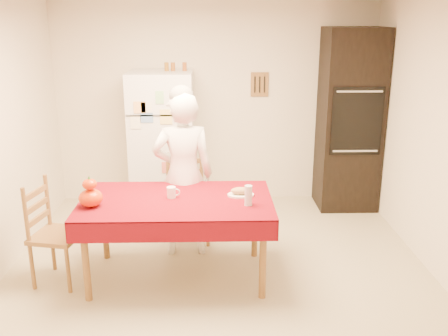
{
  "coord_description": "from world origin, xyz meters",
  "views": [
    {
      "loc": [
        -0.06,
        -4.01,
        2.32
      ],
      "look_at": [
        0.05,
        0.2,
        1.03
      ],
      "focal_mm": 40.0,
      "sensor_mm": 36.0,
      "label": 1
    }
  ],
  "objects_px": {
    "coffee_mug": "(171,192)",
    "bread_plate": "(241,195)",
    "chair_far": "(187,194)",
    "dining_table": "(177,207)",
    "oven_cabinet": "(349,120)",
    "wine_glass": "(248,195)",
    "refrigerator": "(163,142)",
    "chair_left": "(50,229)",
    "seated_woman": "(183,175)",
    "pumpkin_lower": "(91,198)"
  },
  "relations": [
    {
      "from": "coffee_mug",
      "to": "bread_plate",
      "type": "relative_size",
      "value": 0.42
    },
    {
      "from": "chair_far",
      "to": "dining_table",
      "type": "bearing_deg",
      "value": -104.8
    },
    {
      "from": "dining_table",
      "to": "oven_cabinet",
      "type": "bearing_deg",
      "value": 41.59
    },
    {
      "from": "wine_glass",
      "to": "dining_table",
      "type": "bearing_deg",
      "value": 165.89
    },
    {
      "from": "dining_table",
      "to": "bread_plate",
      "type": "distance_m",
      "value": 0.59
    },
    {
      "from": "refrigerator",
      "to": "chair_left",
      "type": "relative_size",
      "value": 1.79
    },
    {
      "from": "chair_left",
      "to": "dining_table",
      "type": "bearing_deg",
      "value": -75.92
    },
    {
      "from": "seated_woman",
      "to": "refrigerator",
      "type": "bearing_deg",
      "value": -80.38
    },
    {
      "from": "seated_woman",
      "to": "pumpkin_lower",
      "type": "xyz_separation_m",
      "value": [
        -0.75,
        -0.66,
        0.02
      ]
    },
    {
      "from": "dining_table",
      "to": "chair_far",
      "type": "xyz_separation_m",
      "value": [
        0.05,
        0.82,
        -0.18
      ]
    },
    {
      "from": "coffee_mug",
      "to": "wine_glass",
      "type": "bearing_deg",
      "value": -16.67
    },
    {
      "from": "dining_table",
      "to": "bread_plate",
      "type": "relative_size",
      "value": 7.08
    },
    {
      "from": "seated_woman",
      "to": "bread_plate",
      "type": "height_order",
      "value": "seated_woman"
    },
    {
      "from": "chair_far",
      "to": "bread_plate",
      "type": "distance_m",
      "value": 0.95
    },
    {
      "from": "chair_far",
      "to": "coffee_mug",
      "type": "xyz_separation_m",
      "value": [
        -0.1,
        -0.77,
        0.3
      ]
    },
    {
      "from": "oven_cabinet",
      "to": "seated_woman",
      "type": "distance_m",
      "value": 2.36
    },
    {
      "from": "seated_woman",
      "to": "coffee_mug",
      "type": "height_order",
      "value": "seated_woman"
    },
    {
      "from": "oven_cabinet",
      "to": "coffee_mug",
      "type": "xyz_separation_m",
      "value": [
        -2.05,
        -1.74,
        -0.29
      ]
    },
    {
      "from": "dining_table",
      "to": "refrigerator",
      "type": "bearing_deg",
      "value": 99.0
    },
    {
      "from": "chair_left",
      "to": "chair_far",
      "type": "bearing_deg",
      "value": -41.77
    },
    {
      "from": "seated_woman",
      "to": "coffee_mug",
      "type": "distance_m",
      "value": 0.47
    },
    {
      "from": "oven_cabinet",
      "to": "wine_glass",
      "type": "height_order",
      "value": "oven_cabinet"
    },
    {
      "from": "oven_cabinet",
      "to": "chair_left",
      "type": "xyz_separation_m",
      "value": [
        -3.13,
        -1.82,
        -0.59
      ]
    },
    {
      "from": "refrigerator",
      "to": "wine_glass",
      "type": "xyz_separation_m",
      "value": [
        0.9,
        -1.89,
        -0.0
      ]
    },
    {
      "from": "refrigerator",
      "to": "seated_woman",
      "type": "xyz_separation_m",
      "value": [
        0.31,
        -1.22,
        -0.03
      ]
    },
    {
      "from": "oven_cabinet",
      "to": "coffee_mug",
      "type": "distance_m",
      "value": 2.7
    },
    {
      "from": "dining_table",
      "to": "chair_far",
      "type": "relative_size",
      "value": 1.79
    },
    {
      "from": "bread_plate",
      "to": "coffee_mug",
      "type": "bearing_deg",
      "value": -177.54
    },
    {
      "from": "chair_far",
      "to": "seated_woman",
      "type": "xyz_separation_m",
      "value": [
        -0.01,
        -0.31,
        0.32
      ]
    },
    {
      "from": "oven_cabinet",
      "to": "bread_plate",
      "type": "distance_m",
      "value": 2.25
    },
    {
      "from": "dining_table",
      "to": "coffee_mug",
      "type": "height_order",
      "value": "coffee_mug"
    },
    {
      "from": "dining_table",
      "to": "wine_glass",
      "type": "distance_m",
      "value": 0.67
    },
    {
      "from": "oven_cabinet",
      "to": "chair_far",
      "type": "bearing_deg",
      "value": -153.83
    },
    {
      "from": "oven_cabinet",
      "to": "bread_plate",
      "type": "relative_size",
      "value": 9.17
    },
    {
      "from": "oven_cabinet",
      "to": "seated_woman",
      "type": "bearing_deg",
      "value": -147.19
    },
    {
      "from": "seated_woman",
      "to": "pumpkin_lower",
      "type": "distance_m",
      "value": 1.0
    },
    {
      "from": "oven_cabinet",
      "to": "dining_table",
      "type": "distance_m",
      "value": 2.71
    },
    {
      "from": "chair_left",
      "to": "seated_woman",
      "type": "relative_size",
      "value": 0.58
    },
    {
      "from": "wine_glass",
      "to": "chair_left",
      "type": "bearing_deg",
      "value": 176.17
    },
    {
      "from": "refrigerator",
      "to": "pumpkin_lower",
      "type": "bearing_deg",
      "value": -103.18
    },
    {
      "from": "chair_left",
      "to": "seated_woman",
      "type": "bearing_deg",
      "value": -52.57
    },
    {
      "from": "chair_far",
      "to": "chair_left",
      "type": "xyz_separation_m",
      "value": [
        -1.17,
        -0.86,
        0.0
      ]
    },
    {
      "from": "coffee_mug",
      "to": "chair_left",
      "type": "bearing_deg",
      "value": -175.51
    },
    {
      "from": "oven_cabinet",
      "to": "chair_left",
      "type": "distance_m",
      "value": 3.67
    },
    {
      "from": "oven_cabinet",
      "to": "refrigerator",
      "type": "bearing_deg",
      "value": -178.82
    },
    {
      "from": "oven_cabinet",
      "to": "chair_left",
      "type": "height_order",
      "value": "oven_cabinet"
    },
    {
      "from": "seated_woman",
      "to": "pumpkin_lower",
      "type": "bearing_deg",
      "value": 36.65
    },
    {
      "from": "oven_cabinet",
      "to": "pumpkin_lower",
      "type": "height_order",
      "value": "oven_cabinet"
    },
    {
      "from": "seated_woman",
      "to": "bread_plate",
      "type": "xyz_separation_m",
      "value": [
        0.54,
        -0.44,
        -0.05
      ]
    },
    {
      "from": "coffee_mug",
      "to": "bread_plate",
      "type": "bearing_deg",
      "value": 2.46
    }
  ]
}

